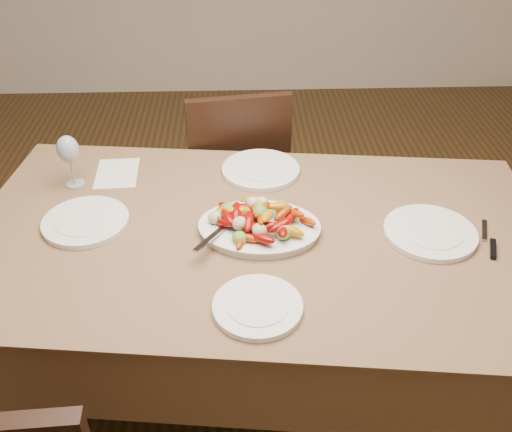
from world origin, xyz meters
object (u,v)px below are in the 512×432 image
object	(u,v)px
plate_left	(86,222)
plate_far	(261,170)
chair_far	(234,177)
plate_near	(258,307)
wine_glass	(70,160)
serving_platter	(259,229)
plate_right	(430,233)
dining_table	(256,317)

from	to	relation	value
plate_left	plate_far	bearing A→B (deg)	27.63
chair_far	plate_left	distance (m)	0.92
plate_near	plate_far	bearing A→B (deg)	86.78
wine_glass	serving_platter	bearing A→B (deg)	-25.46
plate_right	plate_near	xyz separation A→B (m)	(-0.56, -0.31, 0.00)
dining_table	wine_glass	distance (m)	0.85
wine_glass	chair_far	bearing A→B (deg)	41.16
plate_right	wine_glass	size ratio (longest dim) A/B	1.41
serving_platter	wine_glass	xyz separation A→B (m)	(-0.65, 0.31, 0.09)
plate_left	plate_right	xyz separation A→B (m)	(1.10, -0.10, 0.00)
dining_table	plate_near	distance (m)	0.52
chair_far	plate_right	distance (m)	1.08
dining_table	serving_platter	xyz separation A→B (m)	(0.01, -0.00, 0.39)
plate_left	plate_far	xyz separation A→B (m)	(0.58, 0.30, 0.00)
dining_table	wine_glass	world-z (taller)	wine_glass
plate_left	chair_far	bearing A→B (deg)	57.02
plate_left	plate_far	distance (m)	0.65
dining_table	plate_right	bearing A→B (deg)	-3.83
chair_far	plate_near	bearing A→B (deg)	84.37
chair_far	plate_far	xyz separation A→B (m)	(0.10, -0.43, 0.29)
dining_table	plate_right	xyz separation A→B (m)	(0.55, -0.04, 0.39)
plate_near	wine_glass	bearing A→B (deg)	133.96
chair_far	plate_left	xyz separation A→B (m)	(-0.48, -0.73, 0.29)
chair_far	plate_left	bearing A→B (deg)	48.23
chair_far	plate_right	size ratio (longest dim) A/B	3.28
chair_far	plate_right	xyz separation A→B (m)	(0.62, -0.83, 0.29)
chair_far	plate_right	bearing A→B (deg)	117.78
chair_far	plate_far	world-z (taller)	chair_far
plate_right	serving_platter	bearing A→B (deg)	176.40
chair_far	wine_glass	size ratio (longest dim) A/B	4.64
chair_far	wine_glass	distance (m)	0.84
dining_table	plate_right	world-z (taller)	plate_right
plate_right	plate_near	distance (m)	0.64
dining_table	plate_right	distance (m)	0.67
serving_platter	wine_glass	bearing A→B (deg)	154.54
plate_far	plate_near	xyz separation A→B (m)	(-0.04, -0.71, 0.00)
serving_platter	plate_left	world-z (taller)	serving_platter
plate_right	chair_far	bearing A→B (deg)	126.56
plate_right	plate_far	world-z (taller)	same
plate_near	plate_left	bearing A→B (deg)	142.90
plate_near	wine_glass	distance (m)	0.91
dining_table	wine_glass	size ratio (longest dim) A/B	8.98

